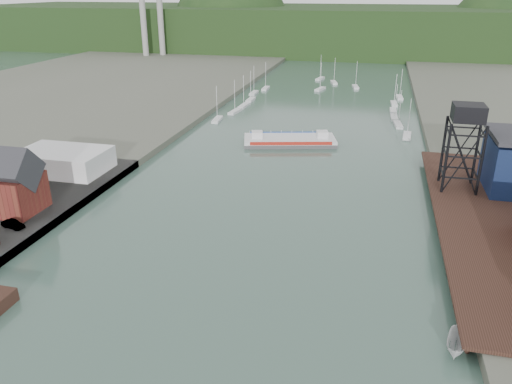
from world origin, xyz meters
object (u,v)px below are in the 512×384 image
at_px(harbor_building, 3,186).
at_px(chain_ferry, 290,140).
at_px(lift_tower, 468,118).
at_px(motorboat, 456,344).

xyz_separation_m(harbor_building, chain_ferry, (39.85, 55.68, -5.12)).
height_order(lift_tower, motorboat, lift_tower).
bearing_deg(lift_tower, harbor_building, -160.02).
bearing_deg(harbor_building, lift_tower, 19.98).
bearing_deg(harbor_building, chain_ferry, 54.41).
relative_size(chain_ferry, motorboat, 4.64).
relative_size(harbor_building, motorboat, 2.28).
xyz_separation_m(harbor_building, lift_tower, (77.00, 28.00, 9.56)).
distance_m(harbor_building, lift_tower, 82.49).
distance_m(harbor_building, chain_ferry, 68.66).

